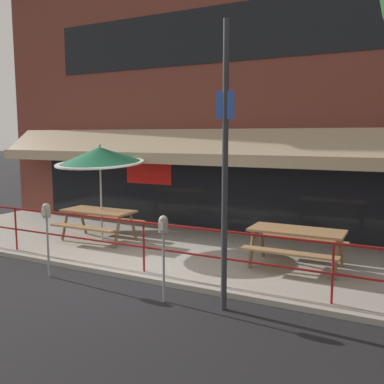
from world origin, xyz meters
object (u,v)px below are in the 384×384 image
Objects in this scene: parking_meter_far at (163,232)px; parking_meter_near at (47,218)px; patio_umbrella_left at (100,156)px; picnic_table_left at (99,216)px; picnic_table_centre at (297,237)px; street_sign_pole at (225,167)px.

parking_meter_near is at bearing 178.60° from parking_meter_far.
patio_umbrella_left is 1.67× the size of parking_meter_far.
picnic_table_left is at bearing 107.06° from parking_meter_near.
picnic_table_centre is 2.94m from parking_meter_far.
picnic_table_left is 4.85m from picnic_table_centre.
parking_meter_far reaches higher than picnic_table_left.
picnic_table_left is at bearing 143.78° from parking_meter_far.
parking_meter_far is 1.46m from street_sign_pole.
patio_umbrella_left is at bearing 90.00° from picnic_table_left.
street_sign_pole is at bearing -103.38° from picnic_table_centre.
patio_umbrella_left is at bearing 142.52° from parking_meter_far.
picnic_table_centre is 5.07m from patio_umbrella_left.
picnic_table_left is at bearing -90.00° from patio_umbrella_left.
parking_meter_far is (-1.54, -2.47, 0.44)m from picnic_table_centre.
picnic_table_left is 4.13m from parking_meter_far.
street_sign_pole is at bearing -29.10° from patio_umbrella_left.
parking_meter_far is (3.32, -2.54, -1.03)m from patio_umbrella_left.
patio_umbrella_left reaches higher than picnic_table_centre.
street_sign_pole is at bearing 8.51° from parking_meter_far.
parking_meter_far is at bearing -121.94° from picnic_table_centre.
picnic_table_left is 5.10m from street_sign_pole.
parking_meter_far is at bearing -1.40° from parking_meter_near.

